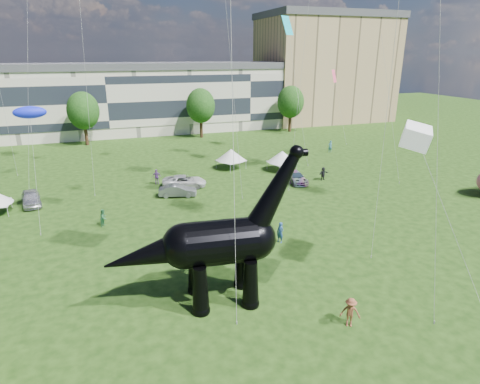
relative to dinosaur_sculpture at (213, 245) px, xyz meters
name	(u,v)px	position (x,y,z in m)	size (l,w,h in m)	color
ground	(281,309)	(3.62, -2.29, -3.86)	(220.00, 220.00, 0.00)	#16330C
terrace_row	(107,102)	(-4.38, 59.71, 2.14)	(78.00, 11.00, 12.00)	beige
apartment_block	(324,71)	(43.62, 62.71, 7.14)	(28.00, 18.00, 22.00)	tan
tree_mid_left	(83,108)	(-8.38, 50.71, 2.44)	(5.20, 5.20, 9.44)	#382314
tree_mid_right	(201,103)	(11.62, 50.71, 2.44)	(5.20, 5.20, 9.44)	#382314
tree_far_right	(291,99)	(29.62, 50.71, 2.44)	(5.20, 5.20, 9.44)	#382314
dinosaur_sculpture	(213,245)	(0.00, 0.00, 0.00)	(12.54, 3.73, 10.21)	black
car_silver	(31,198)	(-13.38, 22.40, -3.11)	(1.77, 4.40, 1.50)	silver
car_grey	(178,191)	(1.43, 20.06, -3.19)	(1.41, 4.06, 1.34)	slate
car_white	(184,181)	(2.76, 23.00, -3.15)	(2.35, 5.09, 1.41)	silver
car_dark	(295,177)	(15.86, 20.44, -3.19)	(1.88, 4.62, 1.34)	#595960
gazebo_near	(231,155)	(10.36, 28.81, -1.96)	(5.13, 5.13, 2.70)	silver
gazebo_far	(282,157)	(16.50, 25.76, -1.99)	(4.52, 4.52, 2.66)	white
visitors	(210,206)	(3.45, 13.91, -2.97)	(56.01, 38.62, 1.87)	brown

